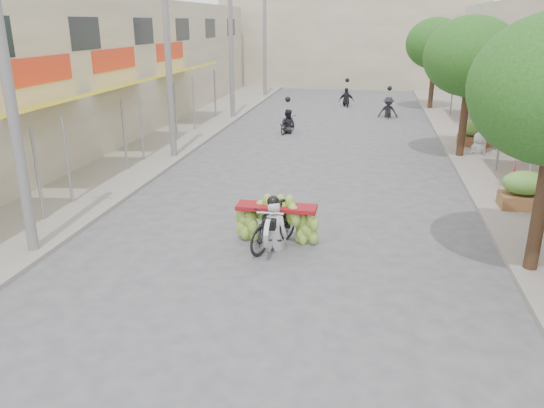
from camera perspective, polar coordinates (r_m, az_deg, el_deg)
The scene contains 19 objects.
ground at distance 8.70m, azimuth -4.38°, elevation -16.10°, with size 120.00×120.00×0.00m, color #58585D.
sidewalk_left at distance 24.11m, azimuth -11.55°, elevation 6.85°, with size 4.00×60.00×0.12m, color gray.
sidewalk_right at distance 22.97m, azimuth 23.08°, elevation 5.11°, with size 4.00×60.00×0.12m, color gray.
shophouse_row_left at distance 25.12m, azimuth -23.80°, elevation 12.93°, with size 9.77×40.00×6.00m.
far_building at distance 44.92m, azimuth 8.39°, elevation 16.95°, with size 20.00×6.00×7.00m, color #B6AA90.
utility_pole_near at distance 12.31m, azimuth -26.72°, elevation 12.56°, with size 0.60×0.24×8.00m.
utility_pole_mid at distance 20.25m, azimuth -11.16°, elevation 15.96°, with size 0.60×0.24×8.00m.
utility_pole_far at distance 28.81m, azimuth -4.44°, elevation 17.07°, with size 0.60×0.24×8.00m.
utility_pole_back at distance 37.58m, azimuth -0.79°, elevation 17.57°, with size 0.60×0.24×8.00m.
street_tree_mid at distance 21.18m, azimuth 20.62°, elevation 14.60°, with size 3.40×3.40×5.25m.
street_tree_far at distance 33.06m, azimuth 17.21°, elevation 16.14°, with size 3.40×3.40×5.25m.
produce_crate_mid at distance 16.04m, azimuth 25.54°, elevation 1.65°, with size 1.20×0.88×1.16m.
produce_crate_far at distance 23.64m, azimuth 20.91°, elevation 7.37°, with size 1.20×0.88×1.16m.
banana_motorbike at distance 12.22m, azimuth 0.29°, elevation -1.42°, with size 2.20×1.95×2.20m.
market_umbrella at distance 16.66m, azimuth 25.53°, elevation 8.77°, with size 2.76×2.76×1.90m.
pedestrian at distance 22.34m, azimuth 21.50°, elevation 7.17°, with size 0.90×0.77×1.56m.
bg_motorbike_a at distance 25.11m, azimuth 1.70°, elevation 9.36°, with size 0.89×1.53×1.95m.
bg_motorbike_b at distance 29.99m, azimuth 12.44°, elevation 10.68°, with size 1.07×1.63×1.95m.
bg_motorbike_c at distance 33.73m, azimuth 8.04°, elevation 11.78°, with size 1.05×1.51×1.95m.
Camera 1 is at (1.91, -6.85, 5.00)m, focal length 35.00 mm.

